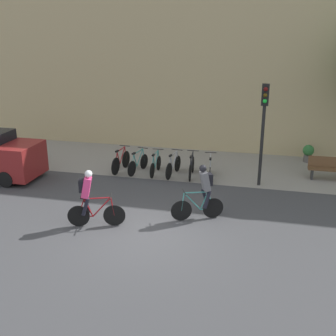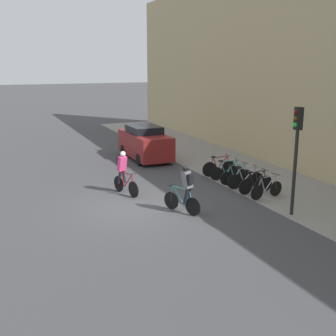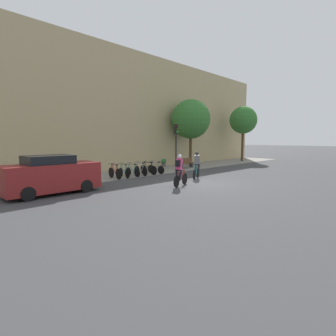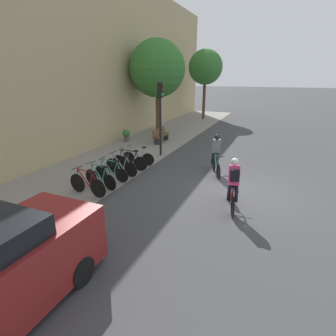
% 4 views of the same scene
% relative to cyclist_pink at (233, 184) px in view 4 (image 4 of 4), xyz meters
% --- Properties ---
extents(ground, '(200.00, 200.00, 0.00)m').
position_rel_cyclist_pink_xyz_m(ground, '(1.73, -0.17, -0.95)').
color(ground, '#3D3D3F').
extents(kerb_strip, '(44.00, 4.50, 0.01)m').
position_rel_cyclist_pink_xyz_m(kerb_strip, '(1.73, 6.58, -0.94)').
color(kerb_strip, gray).
rests_on(kerb_strip, ground).
extents(building_facade, '(44.00, 0.60, 10.24)m').
position_rel_cyclist_pink_xyz_m(building_facade, '(1.73, 9.13, 4.17)').
color(building_facade, tan).
rests_on(building_facade, ground).
extents(cyclist_pink, '(1.66, 0.63, 1.77)m').
position_rel_cyclist_pink_xyz_m(cyclist_pink, '(0.00, 0.00, 0.00)').
color(cyclist_pink, black).
rests_on(cyclist_pink, ground).
extents(cyclist_grey, '(1.53, 0.76, 1.77)m').
position_rel_cyclist_pink_xyz_m(cyclist_grey, '(3.17, 1.29, 0.00)').
color(cyclist_grey, black).
rests_on(cyclist_grey, ground).
extents(parked_bike_0, '(0.46, 1.71, 0.99)m').
position_rel_cyclist_pink_xyz_m(parked_bike_0, '(-0.83, 5.00, -0.53)').
color(parked_bike_0, black).
rests_on(parked_bike_0, ground).
extents(parked_bike_1, '(0.49, 1.65, 0.95)m').
position_rel_cyclist_pink_xyz_m(parked_bike_1, '(-0.09, 5.00, -0.56)').
color(parked_bike_1, black).
rests_on(parked_bike_1, ground).
extents(parked_bike_2, '(0.46, 1.60, 0.94)m').
position_rel_cyclist_pink_xyz_m(parked_bike_2, '(0.65, 5.00, -0.57)').
color(parked_bike_2, black).
rests_on(parked_bike_2, ground).
extents(parked_bike_3, '(0.46, 1.69, 0.96)m').
position_rel_cyclist_pink_xyz_m(parked_bike_3, '(1.39, 5.00, -0.55)').
color(parked_bike_3, black).
rests_on(parked_bike_3, ground).
extents(parked_bike_4, '(0.46, 1.71, 0.97)m').
position_rel_cyclist_pink_xyz_m(parked_bike_4, '(2.13, 5.00, -0.55)').
color(parked_bike_4, black).
rests_on(parked_bike_4, ground).
extents(parked_bike_5, '(0.46, 1.62, 0.94)m').
position_rel_cyclist_pink_xyz_m(parked_bike_5, '(2.87, 5.00, -0.56)').
color(parked_bike_5, black).
rests_on(parked_bike_5, ground).
extents(traffic_light_pole, '(0.26, 0.30, 3.79)m').
position_rel_cyclist_pink_xyz_m(traffic_light_pole, '(4.78, 4.67, 1.67)').
color(traffic_light_pole, black).
rests_on(traffic_light_pole, ground).
extents(bench, '(1.74, 0.44, 0.89)m').
position_rel_cyclist_pink_xyz_m(bench, '(7.47, 5.92, -0.47)').
color(bench, brown).
rests_on(bench, ground).
extents(street_tree_0, '(3.82, 3.82, 6.46)m').
position_rel_cyclist_pink_xyz_m(street_tree_0, '(9.48, 7.07, 3.59)').
color(street_tree_0, '#4C3823').
rests_on(street_tree_0, ground).
extents(street_tree_1, '(3.21, 3.21, 6.47)m').
position_rel_cyclist_pink_xyz_m(street_tree_1, '(18.05, 6.11, 3.89)').
color(street_tree_1, '#4C3823').
rests_on(street_tree_1, ground).
extents(potted_plant, '(0.48, 0.48, 0.78)m').
position_rel_cyclist_pink_xyz_m(potted_plant, '(6.77, 8.09, -0.51)').
color(potted_plant, '#56514C').
rests_on(potted_plant, ground).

